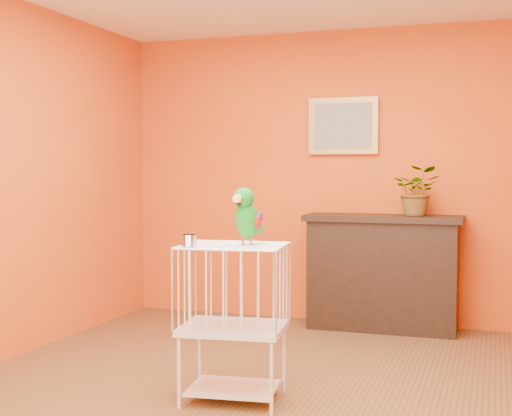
% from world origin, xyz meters
% --- Properties ---
extents(ground, '(4.50, 4.50, 0.00)m').
position_xyz_m(ground, '(0.00, 0.00, 0.00)').
color(ground, brown).
rests_on(ground, ground).
extents(room_shell, '(4.50, 4.50, 4.50)m').
position_xyz_m(room_shell, '(0.00, 0.00, 1.58)').
color(room_shell, '#D15513').
rests_on(room_shell, ground).
extents(console_cabinet, '(1.32, 0.47, 0.98)m').
position_xyz_m(console_cabinet, '(0.39, 2.02, 0.49)').
color(console_cabinet, black).
rests_on(console_cabinet, ground).
extents(potted_plant, '(0.38, 0.42, 0.32)m').
position_xyz_m(potted_plant, '(0.67, 2.03, 1.14)').
color(potted_plant, '#26722D').
rests_on(potted_plant, console_cabinet).
extents(framed_picture, '(0.62, 0.04, 0.50)m').
position_xyz_m(framed_picture, '(0.00, 2.22, 1.75)').
color(framed_picture, '#AF823E').
rests_on(framed_picture, room_shell).
extents(birdcage, '(0.65, 0.53, 0.92)m').
position_xyz_m(birdcage, '(-0.16, -0.15, 0.48)').
color(birdcage, silver).
rests_on(birdcage, ground).
extents(feed_cup, '(0.09, 0.09, 0.07)m').
position_xyz_m(feed_cup, '(-0.35, -0.33, 0.96)').
color(feed_cup, silver).
rests_on(feed_cup, birdcage).
extents(parrot, '(0.17, 0.31, 0.34)m').
position_xyz_m(parrot, '(-0.07, -0.15, 1.09)').
color(parrot, '#59544C').
rests_on(parrot, birdcage).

